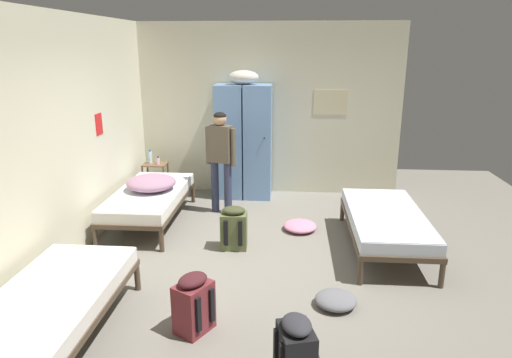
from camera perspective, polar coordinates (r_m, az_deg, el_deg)
ground_plane at (r=5.38m, az=-0.23°, el=-10.58°), size 8.79×8.79×0.00m
room_backdrop at (r=6.30m, az=-10.32°, el=6.72°), size 4.38×5.56×2.82m
locker_bank at (r=7.43m, az=-1.53°, el=5.01°), size 0.90×0.55×2.07m
shelf_unit at (r=7.71m, az=-12.49°, el=0.28°), size 0.38×0.30×0.57m
bed_left_front at (r=4.28m, az=-24.50°, el=-14.08°), size 0.90×1.90×0.49m
bed_left_rear at (r=6.58m, az=-13.25°, el=-2.27°), size 0.90×1.90×0.49m
bed_right at (r=5.82m, az=15.98°, el=-5.00°), size 0.90×1.90×0.49m
bedding_heap at (r=6.53m, az=-13.04°, el=-0.45°), size 0.69×0.67×0.21m
person_traveler at (r=6.70m, az=-4.46°, el=3.25°), size 0.47×0.28×1.52m
water_bottle at (r=7.67m, az=-13.17°, el=2.69°), size 0.06×0.06×0.23m
lotion_bottle at (r=7.58m, az=-12.20°, el=2.24°), size 0.05×0.05×0.14m
backpack_black at (r=3.62m, az=5.20°, el=-20.87°), size 0.39×0.37×0.55m
backpack_maroon at (r=4.18m, az=-7.94°, el=-15.30°), size 0.41×0.40×0.55m
backpack_olive at (r=5.68m, az=-2.78°, el=-6.20°), size 0.33×0.34×0.55m
clothes_pile_pink at (r=6.30m, az=5.56°, el=-5.89°), size 0.46×0.47×0.12m
clothes_pile_grey at (r=4.63m, az=10.00°, el=-14.74°), size 0.41×0.39×0.13m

